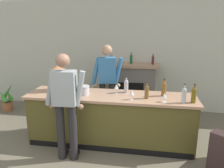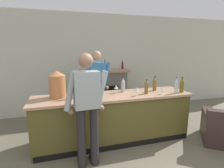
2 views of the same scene
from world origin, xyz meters
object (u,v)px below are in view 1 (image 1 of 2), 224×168
at_px(potted_plant_corner, 7,100).
at_px(wine_bottle_burgundy_dark, 126,85).
at_px(wine_glass_front_left, 132,93).
at_px(wine_glass_near_bucket, 116,87).
at_px(wine_bottle_rose_blush, 67,86).
at_px(ice_bucket_steel, 83,90).
at_px(wine_bottle_port_short, 194,94).
at_px(person_bartender, 107,83).
at_px(copper_dispenser, 58,78).
at_px(person_customer, 65,104).
at_px(wine_bottle_riesling_slim, 184,95).
at_px(wine_bottle_cabernet_heavy, 164,88).
at_px(wine_bottle_merlot_tall, 147,91).
at_px(wine_glass_front_right, 164,96).
at_px(fireplace_stone, 130,87).

relative_size(potted_plant_corner, wine_bottle_burgundy_dark, 2.37).
xyz_separation_m(wine_bottle_burgundy_dark, wine_glass_front_left, (0.13, -0.39, -0.01)).
bearing_deg(wine_glass_near_bucket, wine_bottle_rose_blush, -169.45).
height_order(ice_bucket_steel, wine_bottle_port_short, wine_bottle_port_short).
height_order(person_bartender, wine_glass_near_bucket, person_bartender).
bearing_deg(wine_bottle_port_short, copper_dispenser, 172.90).
bearing_deg(copper_dispenser, potted_plant_corner, 151.17).
relative_size(person_customer, wine_bottle_riesling_slim, 5.51).
relative_size(wine_bottle_port_short, wine_glass_front_left, 1.84).
bearing_deg(wine_bottle_cabernet_heavy, wine_bottle_merlot_tall, -146.66).
distance_m(wine_bottle_cabernet_heavy, wine_glass_front_left, 0.61).
xyz_separation_m(wine_bottle_merlot_tall, wine_glass_near_bucket, (-0.55, 0.21, -0.01)).
bearing_deg(wine_glass_front_right, wine_bottle_riesling_slim, -0.18).
relative_size(person_customer, wine_glass_near_bucket, 10.79).
bearing_deg(person_customer, wine_bottle_merlot_tall, 23.37).
bearing_deg(wine_glass_front_left, person_bartender, 123.86).
distance_m(wine_bottle_port_short, wine_bottle_rose_blush, 2.17).
relative_size(person_customer, person_bartender, 0.99).
distance_m(person_bartender, wine_glass_near_bucket, 0.62).
relative_size(copper_dispenser, ice_bucket_steel, 2.18).
distance_m(fireplace_stone, wine_glass_front_left, 1.86).
bearing_deg(wine_glass_front_right, person_customer, -164.93).
height_order(wine_bottle_port_short, wine_bottle_rose_blush, wine_bottle_port_short).
distance_m(wine_bottle_merlot_tall, wine_glass_near_bucket, 0.59).
relative_size(person_bartender, wine_glass_front_left, 10.46).
xyz_separation_m(potted_plant_corner, wine_glass_near_bucket, (2.99, -1.04, 0.77)).
bearing_deg(wine_bottle_merlot_tall, wine_bottle_cabernet_heavy, 33.34).
xyz_separation_m(wine_bottle_port_short, wine_bottle_merlot_tall, (-0.74, 0.09, -0.01)).
xyz_separation_m(wine_bottle_rose_blush, wine_bottle_merlot_tall, (1.42, -0.05, -0.00)).
distance_m(person_bartender, wine_bottle_merlot_tall, 1.13).
distance_m(person_customer, wine_bottle_merlot_tall, 1.35).
xyz_separation_m(wine_bottle_rose_blush, wine_glass_front_left, (1.18, -0.15, -0.01)).
height_order(fireplace_stone, wine_glass_near_bucket, fireplace_stone).
bearing_deg(wine_bottle_merlot_tall, wine_glass_front_right, -23.82).
bearing_deg(person_bartender, ice_bucket_steel, -112.34).
relative_size(person_bartender, wine_bottle_rose_blush, 6.02).
relative_size(wine_bottle_cabernet_heavy, wine_glass_front_right, 2.11).
bearing_deg(wine_bottle_rose_blush, person_bartender, 50.10).
bearing_deg(wine_glass_front_right, ice_bucket_steel, 173.07).
bearing_deg(wine_bottle_burgundy_dark, person_customer, -136.38).
height_order(person_bartender, wine_bottle_burgundy_dark, person_bartender).
height_order(fireplace_stone, person_customer, person_customer).
xyz_separation_m(person_customer, wine_bottle_riesling_slim, (1.82, 0.41, 0.11)).
bearing_deg(ice_bucket_steel, person_bartender, 67.66).
xyz_separation_m(person_bartender, wine_bottle_burgundy_dark, (0.45, -0.48, 0.09)).
bearing_deg(wine_bottle_port_short, wine_bottle_riesling_slim, -167.58).
distance_m(wine_bottle_rose_blush, wine_glass_near_bucket, 0.89).
distance_m(fireplace_stone, wine_bottle_riesling_slim, 2.13).
relative_size(wine_bottle_merlot_tall, wine_glass_front_right, 1.94).
bearing_deg(wine_bottle_cabernet_heavy, wine_glass_near_bucket, 178.74).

